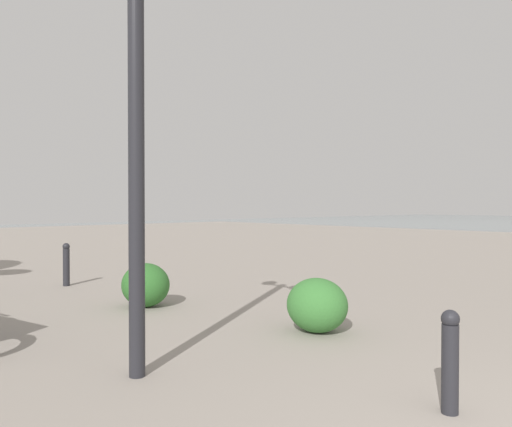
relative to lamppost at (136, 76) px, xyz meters
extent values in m
cylinder|color=#232328|center=(0.00, 0.00, -0.72)|extent=(0.14, 0.14, 3.78)
cylinder|color=#232328|center=(-2.21, -1.25, -2.29)|extent=(0.12, 0.12, 0.64)
sphere|color=#232328|center=(-2.21, -1.25, -1.93)|extent=(0.13, 0.13, 0.13)
cylinder|color=#232328|center=(5.20, -1.47, -2.26)|extent=(0.12, 0.12, 0.69)
sphere|color=#232328|center=(5.20, -1.47, -1.88)|extent=(0.13, 0.13, 0.13)
ellipsoid|color=#387533|center=(-0.11, -2.30, -2.29)|extent=(0.75, 0.67, 0.64)
ellipsoid|color=#2D6628|center=(2.55, -1.58, -2.29)|extent=(0.75, 0.68, 0.64)
camera|label=1|loc=(-3.80, 2.14, -1.12)|focal=34.32mm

